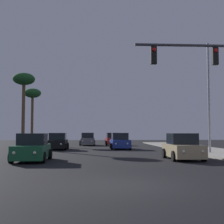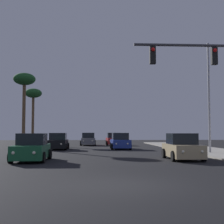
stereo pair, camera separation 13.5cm
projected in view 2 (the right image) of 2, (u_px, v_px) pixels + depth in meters
ground_plane at (119, 185)px, 10.29m from camera, size 120.00×120.00×0.00m
car_tan at (182, 148)px, 19.99m from camera, size 2.04×4.32×1.68m
car_blue at (120, 142)px, 32.44m from camera, size 2.04×4.33×1.68m
car_red at (113, 139)px, 42.35m from camera, size 2.04×4.34×1.68m
car_grey at (88, 140)px, 41.79m from camera, size 2.04×4.33×1.68m
car_black at (58, 142)px, 31.52m from camera, size 2.04×4.33×1.68m
car_green at (32, 148)px, 19.00m from camera, size 2.04×4.34×1.68m
traffic_light_mast at (223, 75)px, 16.02m from camera, size 6.51×0.36×6.50m
street_lamp at (207, 91)px, 25.54m from camera, size 1.74×0.24×9.00m
palm_tree_mid at (24, 83)px, 34.22m from camera, size 2.40×2.40×8.25m
palm_tree_far at (33, 96)px, 44.12m from camera, size 2.40×2.40×7.94m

